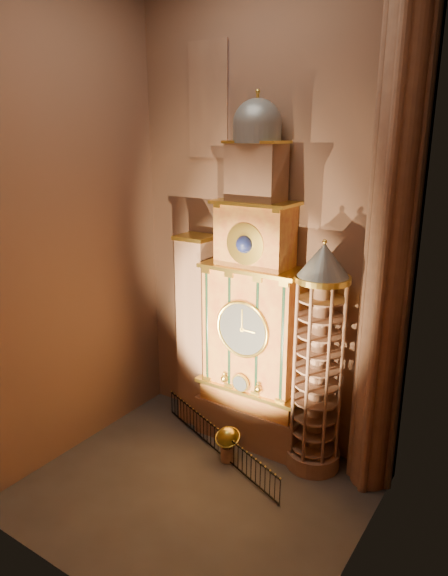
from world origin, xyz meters
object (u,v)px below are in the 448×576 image
Objects in this scene: stair_turret at (318,362)px; celestial_globe at (228,441)px; astronomical_clock at (253,316)px; iron_railing at (218,441)px; portrait_tower at (197,331)px.

celestial_globe is at bearing -150.50° from stair_turret.
astronomical_clock reaches higher than iron_railing.
portrait_tower is 6.91m from stair_turret.
astronomical_clock reaches higher than stair_turret.
astronomical_clock is 6.36m from iron_railing.
portrait_tower is 5.78m from celestial_globe.
stair_turret is at bearing -2.33° from portrait_tower.
stair_turret is (6.90, -0.28, 0.12)m from portrait_tower.
astronomical_clock is at bearing 71.84° from iron_railing.
stair_turret reaches higher than celestial_globe.
stair_turret reaches higher than portrait_tower.
celestial_globe is at bearing -89.93° from astronomical_clock.
portrait_tower is at bearing 177.67° from stair_turret.
astronomical_clock is at bearing 90.07° from celestial_globe.
astronomical_clock is 1.96× the size of iron_railing.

